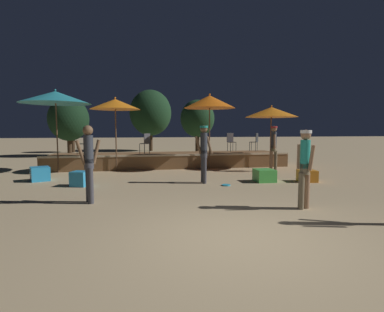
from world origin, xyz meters
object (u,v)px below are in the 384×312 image
at_px(patio_umbrella_2, 271,112).
at_px(bistro_chair_0, 255,140).
at_px(person_3, 274,145).
at_px(bistro_chair_3, 146,142).
at_px(background_tree_0, 197,119).
at_px(person_4, 305,164).
at_px(patio_umbrella_3, 55,97).
at_px(bistro_chair_1, 231,140).
at_px(cube_seat_0, 80,179).
at_px(cube_seat_3, 307,176).
at_px(person_2, 204,150).
at_px(bistro_chair_2, 83,142).
at_px(person_1, 89,160).
at_px(cube_seat_2, 40,174).
at_px(frisbee_disc, 226,185).
at_px(cube_seat_1, 264,175).
at_px(background_tree_1, 72,127).
at_px(background_tree_3, 69,119).
at_px(patio_umbrella_0, 115,104).
at_px(patio_umbrella_1, 210,102).
at_px(background_tree_2, 151,113).

height_order(patio_umbrella_2, bistro_chair_0, patio_umbrella_2).
relative_size(person_3, bistro_chair_3, 2.10).
bearing_deg(background_tree_0, person_4, -92.25).
bearing_deg(patio_umbrella_2, patio_umbrella_3, 178.63).
xyz_separation_m(bistro_chair_0, bistro_chair_1, (-1.20, 0.18, 0.00)).
bearing_deg(cube_seat_0, bistro_chair_0, 30.01).
height_order(patio_umbrella_2, bistro_chair_3, patio_umbrella_2).
distance_m(cube_seat_3, person_2, 3.60).
bearing_deg(bistro_chair_2, person_2, 50.86).
xyz_separation_m(patio_umbrella_3, person_1, (2.01, -5.50, -1.99)).
relative_size(cube_seat_2, frisbee_disc, 2.79).
distance_m(person_3, frisbee_disc, 4.06).
bearing_deg(cube_seat_1, cube_seat_2, 168.16).
bearing_deg(person_4, cube_seat_2, -54.49).
bearing_deg(cube_seat_0, person_1, -74.87).
distance_m(cube_seat_2, background_tree_1, 13.27).
xyz_separation_m(person_1, background_tree_3, (-3.14, 13.27, 1.36)).
distance_m(bistro_chair_1, bistro_chair_3, 4.27).
xyz_separation_m(person_2, background_tree_1, (-6.84, 14.51, 0.83)).
relative_size(person_4, bistro_chair_1, 1.94).
height_order(person_1, person_3, person_3).
xyz_separation_m(cube_seat_1, person_1, (-5.32, -1.95, 0.82)).
xyz_separation_m(person_3, background_tree_0, (-1.43, 8.66, 1.37)).
distance_m(patio_umbrella_2, background_tree_0, 7.76).
bearing_deg(bistro_chair_1, cube_seat_0, -156.30).
bearing_deg(background_tree_3, patio_umbrella_0, -66.36).
relative_size(patio_umbrella_0, bistro_chair_1, 3.41).
bearing_deg(patio_umbrella_0, frisbee_disc, -47.85).
height_order(patio_umbrella_1, person_2, patio_umbrella_1).
bearing_deg(patio_umbrella_2, bistro_chair_3, 172.67).
distance_m(bistro_chair_3, background_tree_1, 11.79).
bearing_deg(bistro_chair_3, cube_seat_3, 98.01).
height_order(person_3, bistro_chair_2, person_3).
bearing_deg(patio_umbrella_1, cube_seat_1, -72.55).
relative_size(cube_seat_2, background_tree_3, 0.20).
xyz_separation_m(person_2, person_4, (1.46, -3.51, -0.10)).
bearing_deg(patio_umbrella_0, bistro_chair_1, 14.47).
bearing_deg(person_1, frisbee_disc, 87.16).
height_order(cube_seat_2, person_1, person_1).
relative_size(patio_umbrella_0, person_2, 1.63).
bearing_deg(background_tree_2, patio_umbrella_0, -99.80).
height_order(person_4, background_tree_3, background_tree_3).
distance_m(patio_umbrella_0, bistro_chair_2, 2.31).
bearing_deg(background_tree_2, person_4, -82.61).
bearing_deg(bistro_chair_2, background_tree_0, 140.12).
relative_size(person_2, bistro_chair_2, 2.09).
height_order(bistro_chair_1, background_tree_2, background_tree_2).
relative_size(cube_seat_2, bistro_chair_0, 0.83).
height_order(person_1, person_2, person_2).
bearing_deg(bistro_chair_3, patio_umbrella_1, 123.97).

